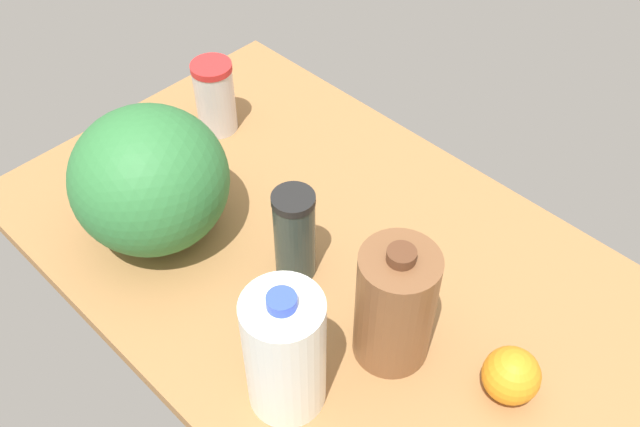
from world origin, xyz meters
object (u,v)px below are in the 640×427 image
object	(u,v)px
watermelon	(150,180)
milk_jug	(285,353)
orange_beside_bowl	(512,375)
chocolate_milk_jug	(395,306)
shaker_bottle	(296,236)
tumbler_cup	(215,97)

from	to	relation	value
watermelon	milk_jug	world-z (taller)	watermelon
watermelon	orange_beside_bowl	xyz separation A→B (cm)	(65.35, 17.23, -8.56)
chocolate_milk_jug	watermelon	bearing A→B (deg)	-167.41
shaker_bottle	watermelon	bearing A→B (deg)	-156.43
watermelon	chocolate_milk_jug	world-z (taller)	watermelon
orange_beside_bowl	chocolate_milk_jug	bearing A→B (deg)	-159.76
orange_beside_bowl	tumbler_cup	bearing A→B (deg)	173.15
chocolate_milk_jug	milk_jug	bearing A→B (deg)	-108.04
milk_jug	orange_beside_bowl	bearing A→B (deg)	45.54
tumbler_cup	orange_beside_bowl	size ratio (longest dim) A/B	1.82
tumbler_cup	orange_beside_bowl	bearing A→B (deg)	-6.85
watermelon	chocolate_milk_jug	size ratio (longest dim) A/B	1.17
watermelon	milk_jug	distance (cm)	42.17
tumbler_cup	orange_beside_bowl	world-z (taller)	tumbler_cup
chocolate_milk_jug	tumbler_cup	distance (cm)	65.08
tumbler_cup	milk_jug	bearing A→B (deg)	-30.71
chocolate_milk_jug	shaker_bottle	bearing A→B (deg)	178.90
tumbler_cup	milk_jug	world-z (taller)	milk_jug
watermelon	shaker_bottle	size ratio (longest dim) A/B	1.50
watermelon	shaker_bottle	distance (cm)	27.73
watermelon	milk_jug	bearing A→B (deg)	-9.58
chocolate_milk_jug	milk_jug	size ratio (longest dim) A/B	0.97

